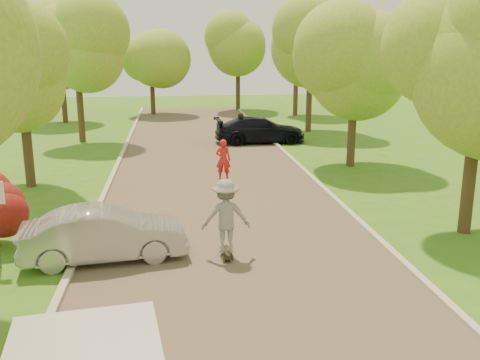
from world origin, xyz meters
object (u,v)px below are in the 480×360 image
person_olive (240,129)px  skateboarder (226,216)px  silver_sedan (105,234)px  longboard (226,252)px  dark_sedan (260,130)px  person_striped (223,160)px

person_olive → skateboarder: bearing=59.9°
silver_sedan → longboard: (3.05, -0.20, -0.57)m
silver_sedan → person_olive: size_ratio=2.39×
longboard → dark_sedan: bearing=-101.4°
dark_sedan → person_striped: person_striped is taller
dark_sedan → skateboarder: (-3.55, -16.32, 0.36)m
longboard → skateboarder: (0.00, 0.00, 0.98)m
longboard → person_striped: 8.20m
longboard → person_olive: person_olive is taller
silver_sedan → person_striped: size_ratio=2.47×
dark_sedan → skateboarder: bearing=165.6°
skateboarder → person_olive: (2.39, 16.10, -0.23)m
person_striped → skateboarder: bearing=97.1°
skateboarder → person_olive: skateboarder is taller
dark_sedan → person_olive: person_olive is taller
person_striped → person_olive: person_olive is taller
skateboarder → silver_sedan: bearing=-2.8°
longboard → silver_sedan: bearing=-2.8°
dark_sedan → skateboarder: size_ratio=2.61×
skateboarder → person_striped: bearing=-94.2°
silver_sedan → longboard: bearing=-101.1°
silver_sedan → person_striped: person_striped is taller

